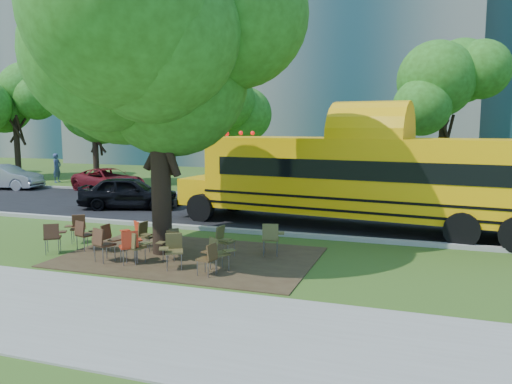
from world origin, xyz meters
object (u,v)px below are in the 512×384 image
(chair_6, at_px, (209,256))
(bg_car_silver, at_px, (4,177))
(chair_5, at_px, (173,248))
(chair_7, at_px, (218,251))
(chair_3, at_px, (171,243))
(black_car, at_px, (129,193))
(chair_2, at_px, (130,243))
(bg_car_red, at_px, (109,180))
(school_bus, at_px, (366,177))
(chair_11, at_px, (173,238))
(chair_15, at_px, (103,241))
(chair_1, at_px, (84,232))
(chair_4, at_px, (135,245))
(pedestrian_a, at_px, (57,168))
(chair_12, at_px, (224,238))
(chair_0, at_px, (53,235))
(chair_14, at_px, (77,226))
(chair_10, at_px, (146,233))
(chair_9, at_px, (133,232))
(main_tree, at_px, (158,59))
(chair_8, at_px, (103,235))
(chair_13, at_px, (271,236))

(chair_6, distance_m, bg_car_silver, 21.76)
(chair_5, xyz_separation_m, chair_7, (1.20, 0.16, -0.03))
(chair_3, relative_size, black_car, 0.19)
(chair_2, bearing_deg, chair_3, -3.66)
(chair_5, relative_size, bg_car_red, 0.20)
(school_bus, distance_m, chair_11, 7.34)
(chair_2, xyz_separation_m, chair_11, (0.56, 1.35, -0.10))
(chair_15, bearing_deg, chair_1, 164.75)
(bg_car_silver, bearing_deg, chair_4, -134.96)
(black_car, bearing_deg, pedestrian_a, 36.86)
(chair_12, bearing_deg, chair_0, -66.70)
(chair_14, xyz_separation_m, bg_car_red, (-6.39, 10.81, 0.12))
(school_bus, distance_m, chair_14, 9.89)
(chair_11, bearing_deg, chair_15, -170.23)
(chair_4, bearing_deg, chair_11, 86.82)
(chair_12, bearing_deg, chair_10, -78.22)
(bg_car_silver, height_order, bg_car_red, bg_car_silver)
(chair_9, distance_m, chair_11, 1.48)
(chair_2, relative_size, chair_10, 1.07)
(chair_15, bearing_deg, chair_11, 66.73)
(chair_4, relative_size, bg_car_silver, 0.20)
(chair_3, height_order, chair_6, chair_6)
(chair_12, distance_m, chair_15, 3.26)
(chair_2, relative_size, chair_14, 1.07)
(bg_car_silver, bearing_deg, chair_14, -136.69)
(main_tree, bearing_deg, chair_3, -44.72)
(chair_14, distance_m, chair_15, 2.85)
(chair_14, bearing_deg, chair_10, 144.36)
(main_tree, relative_size, chair_3, 11.08)
(pedestrian_a, bearing_deg, main_tree, -135.24)
(chair_7, distance_m, bg_car_silver, 21.60)
(chair_7, height_order, chair_11, chair_7)
(chair_10, xyz_separation_m, chair_14, (-2.68, 0.31, -0.00))
(school_bus, distance_m, chair_3, 7.64)
(main_tree, xyz_separation_m, bg_car_silver, (-16.14, 10.22, -4.80))
(chair_4, relative_size, chair_10, 1.00)
(chair_6, bearing_deg, chair_10, 70.34)
(chair_0, bearing_deg, bg_car_silver, 107.16)
(chair_12, xyz_separation_m, bg_car_silver, (-17.97, 10.02, 0.17))
(chair_8, xyz_separation_m, chair_14, (-1.55, 0.81, 0.02))
(chair_1, xyz_separation_m, chair_12, (4.20, 0.62, -0.01))
(chair_12, relative_size, bg_car_red, 0.19)
(chair_1, height_order, chair_5, chair_5)
(chair_9, distance_m, chair_13, 4.25)
(chair_11, distance_m, chair_15, 1.96)
(chair_4, height_order, chair_7, chair_7)
(chair_7, bearing_deg, pedestrian_a, 178.05)
(chair_7, bearing_deg, main_tree, -168.46)
(chair_10, xyz_separation_m, pedestrian_a, (-15.13, 14.10, 0.41))
(chair_12, bearing_deg, chair_14, -82.95)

